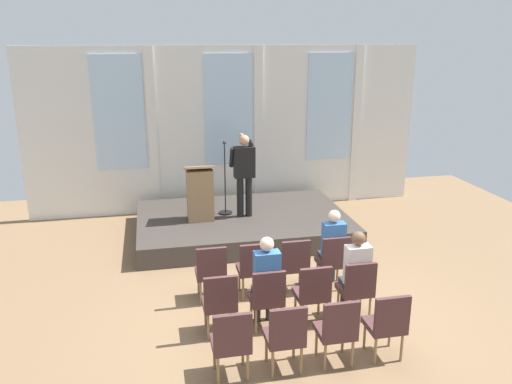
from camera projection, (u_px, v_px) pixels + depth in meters
ground_plane at (287, 321)px, 7.56m from camera, size 13.96×13.96×0.00m
rear_partition at (230, 128)px, 12.02m from camera, size 9.15×0.14×3.81m
stage_platform at (242, 224)px, 10.88m from camera, size 4.33×2.91×0.40m
speaker at (244, 170)px, 10.50m from camera, size 0.52×0.69×1.71m
mic_stand at (225, 198)px, 10.83m from camera, size 0.28×0.28×1.55m
lectern at (200, 193)px, 10.42m from camera, size 0.60×0.48×1.16m
chair_r0_c0 at (211, 270)px, 8.00m from camera, size 0.46×0.44×0.94m
chair_r0_c1 at (253, 266)px, 8.13m from camera, size 0.46×0.44×0.94m
chair_r0_c2 at (294, 262)px, 8.26m from camera, size 0.46×0.44×0.94m
chair_r0_c3 at (333, 259)px, 8.39m from camera, size 0.46×0.44×0.94m
audience_r0_c3 at (332, 245)px, 8.40m from camera, size 0.36×0.39×1.35m
chair_r1_c0 at (220, 300)px, 7.07m from camera, size 0.46×0.44×0.94m
chair_r1_c1 at (267, 295)px, 7.20m from camera, size 0.46×0.44×0.94m
audience_r1_c1 at (266, 278)px, 7.21m from camera, size 0.36×0.39×1.39m
chair_r1_c2 at (313, 291)px, 7.33m from camera, size 0.46×0.44×0.94m
chair_r1_c3 at (357, 286)px, 7.46m from camera, size 0.46×0.44×0.94m
audience_r1_c3 at (356, 270)px, 7.47m from camera, size 0.36×0.39×1.36m
chair_r2_c0 at (231, 340)px, 6.15m from camera, size 0.46×0.44×0.94m
chair_r2_c1 at (286, 334)px, 6.28m from camera, size 0.46×0.44×0.94m
chair_r2_c2 at (337, 328)px, 6.41m from camera, size 0.46×0.44×0.94m
chair_r2_c3 at (387, 322)px, 6.54m from camera, size 0.46×0.44×0.94m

